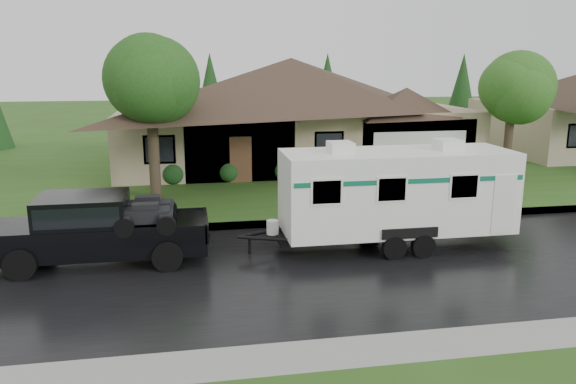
% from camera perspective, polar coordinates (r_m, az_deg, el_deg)
% --- Properties ---
extents(ground, '(140.00, 140.00, 0.00)m').
position_cam_1_polar(ground, '(17.52, 2.06, -5.39)').
color(ground, '#2B4F18').
rests_on(ground, ground).
extents(road, '(140.00, 8.00, 0.01)m').
position_cam_1_polar(road, '(15.68, 3.60, -7.65)').
color(road, black).
rests_on(road, ground).
extents(curb, '(140.00, 0.50, 0.15)m').
position_cam_1_polar(curb, '(19.60, 0.69, -3.13)').
color(curb, gray).
rests_on(curb, ground).
extents(lawn, '(140.00, 26.00, 0.15)m').
position_cam_1_polar(lawn, '(31.91, -3.56, 3.20)').
color(lawn, '#2B4F18').
rests_on(lawn, ground).
extents(house_main, '(19.44, 10.80, 6.90)m').
position_cam_1_polar(house_main, '(30.69, 0.91, 9.44)').
color(house_main, tan).
rests_on(house_main, lawn).
extents(tree_left_green, '(4.04, 4.04, 6.69)m').
position_cam_1_polar(tree_left_green, '(22.70, -13.85, 10.81)').
color(tree_left_green, '#382B1E').
rests_on(tree_left_green, lawn).
extents(tree_right_green, '(3.57, 3.57, 5.91)m').
position_cam_1_polar(tree_right_green, '(28.91, 21.86, 9.60)').
color(tree_right_green, '#382B1E').
rests_on(tree_right_green, lawn).
extents(shrub_row, '(13.60, 1.00, 1.00)m').
position_cam_1_polar(shrub_row, '(26.58, 2.11, 2.47)').
color(shrub_row, '#143814').
rests_on(shrub_row, lawn).
extents(pickup_truck, '(5.92, 2.25, 1.97)m').
position_cam_1_polar(pickup_truck, '(16.57, -19.02, -3.38)').
color(pickup_truck, black).
rests_on(pickup_truck, ground).
extents(travel_trailer, '(7.30, 2.56, 3.28)m').
position_cam_1_polar(travel_trailer, '(17.29, 10.95, 0.11)').
color(travel_trailer, white).
rests_on(travel_trailer, ground).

